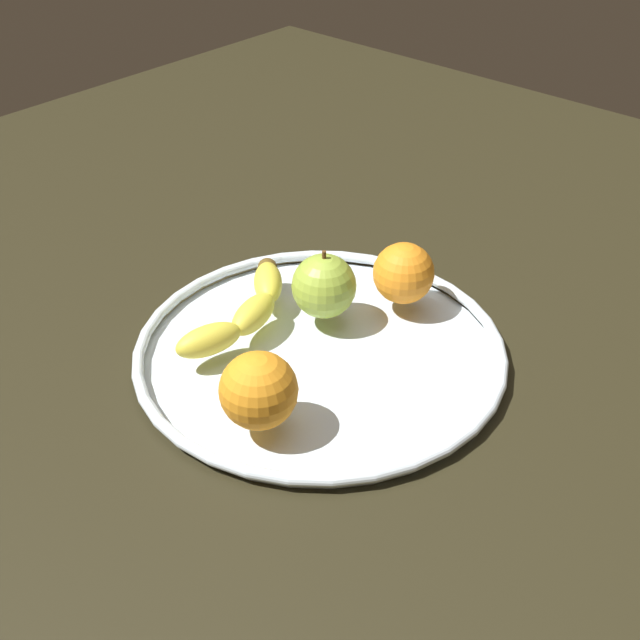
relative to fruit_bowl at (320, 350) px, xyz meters
The scene contains 6 objects.
ground_plane 2.92cm from the fruit_bowl, ahead, with size 169.76×169.76×4.00cm, color black.
fruit_bowl is the anchor object (origin of this frame).
banana 9.22cm from the fruit_bowl, 105.19° to the left, with size 19.26×9.43×3.17cm.
apple 7.10cm from the fruit_bowl, 37.40° to the left, with size 7.00×7.00×7.80cm.
orange_front_right 13.06cm from the fruit_bowl, ahead, with size 6.80×6.80×6.80cm, color orange.
orange_back_left 13.74cm from the fruit_bowl, 163.36° to the right, with size 7.23×7.23×7.23cm, color orange.
Camera 1 is at (-51.23, -45.75, 53.68)cm, focal length 46.64 mm.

